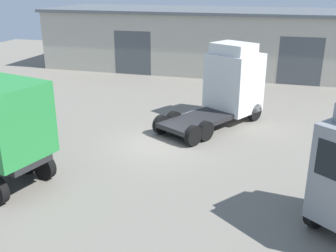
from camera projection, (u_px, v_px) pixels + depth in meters
ground_plane at (159, 144)px, 19.04m from camera, size 60.00×60.00×0.00m
warehouse_building at (221, 40)px, 34.66m from camera, size 30.86×9.15×5.19m
tractor_unit_white at (229, 85)px, 21.68m from camera, size 5.25×6.70×4.32m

